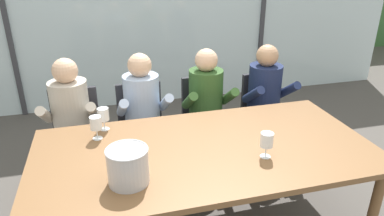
{
  "coord_description": "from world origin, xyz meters",
  "views": [
    {
      "loc": [
        -0.63,
        -2.0,
        1.97
      ],
      "look_at": [
        0.0,
        0.35,
        0.91
      ],
      "focal_mm": 32.81,
      "sensor_mm": 36.0,
      "label": 1
    }
  ],
  "objects_px": {
    "chair_near_curtain": "(76,130)",
    "wine_glass_near_bucket": "(96,124)",
    "person_olive_shirt": "(208,105)",
    "chair_right_of_center": "(264,110)",
    "dining_table": "(205,156)",
    "person_pale_blue_shirt": "(144,112)",
    "chair_center": "(206,114)",
    "wine_glass_center_pour": "(103,115)",
    "person_beige_jumper": "(71,120)",
    "ice_bucket_primary": "(128,165)",
    "wine_glass_by_left_taster": "(267,141)",
    "chair_left_of_center": "(142,123)",
    "person_navy_polo": "(268,99)"
  },
  "relations": [
    {
      "from": "dining_table",
      "to": "wine_glass_by_left_taster",
      "type": "height_order",
      "value": "wine_glass_by_left_taster"
    },
    {
      "from": "chair_right_of_center",
      "to": "person_pale_blue_shirt",
      "type": "relative_size",
      "value": 0.73
    },
    {
      "from": "ice_bucket_primary",
      "to": "person_olive_shirt",
      "type": "bearing_deg",
      "value": 53.29
    },
    {
      "from": "chair_right_of_center",
      "to": "person_olive_shirt",
      "type": "distance_m",
      "value": 0.67
    },
    {
      "from": "dining_table",
      "to": "chair_right_of_center",
      "type": "distance_m",
      "value": 1.36
    },
    {
      "from": "person_navy_polo",
      "to": "person_pale_blue_shirt",
      "type": "bearing_deg",
      "value": 176.22
    },
    {
      "from": "wine_glass_near_bucket",
      "to": "person_pale_blue_shirt",
      "type": "bearing_deg",
      "value": 52.69
    },
    {
      "from": "dining_table",
      "to": "chair_center",
      "type": "relative_size",
      "value": 2.63
    },
    {
      "from": "chair_left_of_center",
      "to": "wine_glass_center_pour",
      "type": "relative_size",
      "value": 5.08
    },
    {
      "from": "person_pale_blue_shirt",
      "to": "person_navy_polo",
      "type": "xyz_separation_m",
      "value": [
        1.21,
        0.0,
        0.0
      ]
    },
    {
      "from": "wine_glass_by_left_taster",
      "to": "wine_glass_center_pour",
      "type": "relative_size",
      "value": 1.0
    },
    {
      "from": "chair_near_curtain",
      "to": "wine_glass_center_pour",
      "type": "distance_m",
      "value": 0.69
    },
    {
      "from": "wine_glass_center_pour",
      "to": "person_beige_jumper",
      "type": "bearing_deg",
      "value": 124.88
    },
    {
      "from": "person_pale_blue_shirt",
      "to": "wine_glass_near_bucket",
      "type": "distance_m",
      "value": 0.69
    },
    {
      "from": "chair_left_of_center",
      "to": "person_olive_shirt",
      "type": "distance_m",
      "value": 0.65
    },
    {
      "from": "person_beige_jumper",
      "to": "ice_bucket_primary",
      "type": "relative_size",
      "value": 4.9
    },
    {
      "from": "dining_table",
      "to": "chair_center",
      "type": "xyz_separation_m",
      "value": [
        0.32,
        1.02,
        -0.17
      ]
    },
    {
      "from": "chair_near_curtain",
      "to": "chair_right_of_center",
      "type": "distance_m",
      "value": 1.85
    },
    {
      "from": "chair_center",
      "to": "person_beige_jumper",
      "type": "bearing_deg",
      "value": -178.35
    },
    {
      "from": "chair_near_curtain",
      "to": "wine_glass_near_bucket",
      "type": "relative_size",
      "value": 5.08
    },
    {
      "from": "chair_near_curtain",
      "to": "wine_glass_center_pour",
      "type": "bearing_deg",
      "value": -59.66
    },
    {
      "from": "wine_glass_by_left_taster",
      "to": "chair_right_of_center",
      "type": "bearing_deg",
      "value": 63.77
    },
    {
      "from": "dining_table",
      "to": "chair_center",
      "type": "height_order",
      "value": "chair_center"
    },
    {
      "from": "person_olive_shirt",
      "to": "wine_glass_near_bucket",
      "type": "relative_size",
      "value": 6.92
    },
    {
      "from": "chair_near_curtain",
      "to": "wine_glass_center_pour",
      "type": "height_order",
      "value": "wine_glass_center_pour"
    },
    {
      "from": "chair_near_curtain",
      "to": "person_olive_shirt",
      "type": "bearing_deg",
      "value": -2.41
    },
    {
      "from": "chair_near_curtain",
      "to": "person_pale_blue_shirt",
      "type": "height_order",
      "value": "person_pale_blue_shirt"
    },
    {
      "from": "chair_right_of_center",
      "to": "wine_glass_near_bucket",
      "type": "xyz_separation_m",
      "value": [
        -1.64,
        -0.64,
        0.36
      ]
    },
    {
      "from": "dining_table",
      "to": "person_pale_blue_shirt",
      "type": "height_order",
      "value": "person_pale_blue_shirt"
    },
    {
      "from": "chair_center",
      "to": "chair_right_of_center",
      "type": "distance_m",
      "value": 0.61
    },
    {
      "from": "chair_center",
      "to": "person_olive_shirt",
      "type": "bearing_deg",
      "value": -106.07
    },
    {
      "from": "chair_right_of_center",
      "to": "person_pale_blue_shirt",
      "type": "bearing_deg",
      "value": 179.11
    },
    {
      "from": "wine_glass_by_left_taster",
      "to": "wine_glass_near_bucket",
      "type": "bearing_deg",
      "value": 153.04
    },
    {
      "from": "person_olive_shirt",
      "to": "wine_glass_center_pour",
      "type": "height_order",
      "value": "person_olive_shirt"
    },
    {
      "from": "chair_center",
      "to": "ice_bucket_primary",
      "type": "distance_m",
      "value": 1.59
    },
    {
      "from": "person_olive_shirt",
      "to": "chair_right_of_center",
      "type": "bearing_deg",
      "value": 9.81
    },
    {
      "from": "chair_near_curtain",
      "to": "person_navy_polo",
      "type": "height_order",
      "value": "person_navy_polo"
    },
    {
      "from": "wine_glass_by_left_taster",
      "to": "person_pale_blue_shirt",
      "type": "bearing_deg",
      "value": 121.57
    },
    {
      "from": "chair_near_curtain",
      "to": "wine_glass_by_left_taster",
      "type": "relative_size",
      "value": 5.08
    },
    {
      "from": "dining_table",
      "to": "chair_right_of_center",
      "type": "bearing_deg",
      "value": 46.15
    },
    {
      "from": "chair_center",
      "to": "chair_left_of_center",
      "type": "bearing_deg",
      "value": 178.06
    },
    {
      "from": "chair_near_curtain",
      "to": "person_navy_polo",
      "type": "relative_size",
      "value": 0.73
    },
    {
      "from": "dining_table",
      "to": "person_beige_jumper",
      "type": "relative_size",
      "value": 1.93
    },
    {
      "from": "chair_center",
      "to": "wine_glass_by_left_taster",
      "type": "distance_m",
      "value": 1.29
    },
    {
      "from": "chair_near_curtain",
      "to": "person_pale_blue_shirt",
      "type": "xyz_separation_m",
      "value": [
        0.61,
        -0.14,
        0.17
      ]
    },
    {
      "from": "chair_center",
      "to": "wine_glass_by_left_taster",
      "type": "relative_size",
      "value": 5.08
    },
    {
      "from": "dining_table",
      "to": "chair_left_of_center",
      "type": "distance_m",
      "value": 1.04
    },
    {
      "from": "dining_table",
      "to": "wine_glass_by_left_taster",
      "type": "xyz_separation_m",
      "value": [
        0.35,
        -0.21,
        0.18
      ]
    },
    {
      "from": "person_beige_jumper",
      "to": "ice_bucket_primary",
      "type": "bearing_deg",
      "value": -68.53
    },
    {
      "from": "wine_glass_by_left_taster",
      "to": "person_beige_jumper",
      "type": "bearing_deg",
      "value": 140.1
    }
  ]
}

